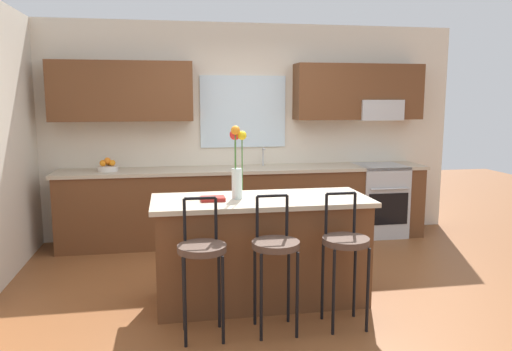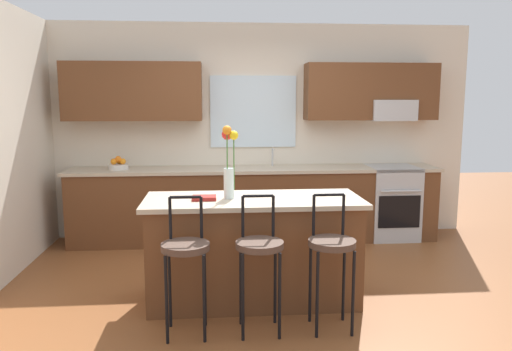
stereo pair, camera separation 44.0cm
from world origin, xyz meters
name	(u,v)px [view 2 (the right image)]	position (x,y,z in m)	size (l,w,h in m)	color
ground_plane	(270,291)	(0.00, 0.00, 0.00)	(14.00, 14.00, 0.00)	brown
back_wall_assembly	(256,119)	(0.03, 1.99, 1.50)	(5.60, 0.50, 2.70)	beige
counter_run	(255,204)	(0.00, 1.70, 0.47)	(4.56, 0.64, 0.92)	brown
sink_faucet	(273,155)	(0.23, 1.84, 1.06)	(0.02, 0.13, 0.23)	#B7BABC
oven_range	(391,202)	(1.74, 1.68, 0.46)	(0.60, 0.64, 0.92)	#B7BABC
kitchen_island	(253,249)	(-0.17, -0.19, 0.46)	(1.86, 0.76, 0.92)	brown
bar_stool_near	(186,253)	(-0.72, -0.79, 0.64)	(0.36, 0.36, 1.04)	black
bar_stool_middle	(260,251)	(-0.17, -0.79, 0.64)	(0.36, 0.36, 1.04)	black
bar_stool_far	(332,249)	(0.38, -0.79, 0.64)	(0.36, 0.36, 1.04)	black
flower_vase	(229,162)	(-0.38, -0.19, 1.24)	(0.14, 0.13, 0.62)	silver
cookbook	(204,198)	(-0.59, -0.23, 0.94)	(0.20, 0.15, 0.03)	maroon
fruit_bowl_oranges	(118,165)	(-1.66, 1.70, 0.97)	(0.24, 0.24, 0.16)	silver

